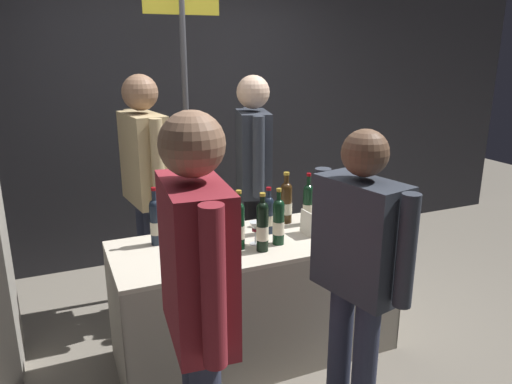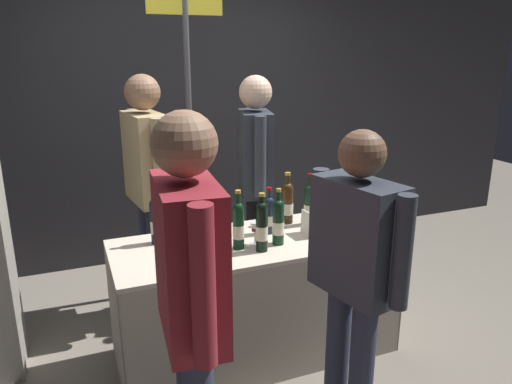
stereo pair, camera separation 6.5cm
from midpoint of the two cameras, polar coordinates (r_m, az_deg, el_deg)
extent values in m
plane|color=gray|center=(3.29, -0.59, -18.14)|extent=(12.00, 12.00, 0.00)
cube|color=#2D2D33|center=(4.43, -9.76, 11.21)|extent=(7.56, 0.12, 2.96)
cube|color=beige|center=(2.93, -0.63, -5.87)|extent=(1.71, 0.68, 0.02)
cube|color=#ABA392|center=(2.84, 2.07, -15.45)|extent=(1.71, 0.01, 0.74)
cube|color=#ABA392|center=(3.37, -2.82, -9.94)|extent=(1.71, 0.01, 0.74)
cube|color=#ABA392|center=(2.92, -16.68, -15.14)|extent=(0.01, 0.68, 0.74)
cube|color=#ABA392|center=(3.47, 12.57, -9.50)|extent=(0.01, 0.68, 0.74)
cylinder|color=#192333|center=(2.89, -12.31, -3.78)|extent=(0.07, 0.07, 0.24)
sphere|color=#192333|center=(2.85, -12.46, -1.50)|extent=(0.06, 0.06, 0.06)
cylinder|color=#192333|center=(2.84, -12.51, -0.67)|extent=(0.03, 0.03, 0.09)
cylinder|color=maroon|center=(2.82, -12.58, 0.35)|extent=(0.03, 0.03, 0.02)
cylinder|color=beige|center=(2.89, -12.29, -4.14)|extent=(0.07, 0.07, 0.08)
cylinder|color=#38230F|center=(3.06, 8.13, -2.72)|extent=(0.08, 0.08, 0.21)
sphere|color=#38230F|center=(3.03, 8.21, -0.84)|extent=(0.08, 0.08, 0.08)
cylinder|color=#38230F|center=(3.02, 8.24, -0.21)|extent=(0.03, 0.03, 0.07)
cylinder|color=black|center=(3.00, 8.27, 0.58)|extent=(0.04, 0.04, 0.02)
cylinder|color=beige|center=(3.06, 8.12, -3.01)|extent=(0.08, 0.08, 0.07)
cylinder|color=black|center=(2.76, -2.69, -4.30)|extent=(0.07, 0.07, 0.25)
sphere|color=black|center=(2.72, -2.72, -1.88)|extent=(0.06, 0.06, 0.06)
cylinder|color=black|center=(2.71, -2.73, -1.03)|extent=(0.03, 0.03, 0.08)
cylinder|color=#B7932D|center=(2.69, -2.75, 0.01)|extent=(0.03, 0.03, 0.02)
cylinder|color=beige|center=(2.77, -2.68, -4.68)|extent=(0.07, 0.07, 0.08)
cylinder|color=black|center=(2.83, 2.00, -3.84)|extent=(0.07, 0.07, 0.24)
sphere|color=black|center=(2.79, 2.03, -1.52)|extent=(0.07, 0.07, 0.07)
cylinder|color=black|center=(2.78, 2.04, -0.74)|extent=(0.02, 0.02, 0.08)
cylinder|color=#B7932D|center=(2.76, 2.05, 0.24)|extent=(0.03, 0.03, 0.02)
cylinder|color=beige|center=(2.84, 2.00, -4.20)|extent=(0.07, 0.07, 0.08)
cylinder|color=#192333|center=(3.00, 0.86, -3.00)|extent=(0.07, 0.07, 0.20)
sphere|color=#192333|center=(2.97, 0.87, -1.16)|extent=(0.07, 0.07, 0.07)
cylinder|color=#192333|center=(2.96, 0.87, -0.48)|extent=(0.03, 0.03, 0.07)
cylinder|color=maroon|center=(2.95, 0.88, 0.38)|extent=(0.03, 0.03, 0.02)
cylinder|color=beige|center=(3.01, 0.86, -3.29)|extent=(0.07, 0.07, 0.06)
cylinder|color=#38230F|center=(3.18, 2.96, -1.58)|extent=(0.08, 0.08, 0.23)
sphere|color=#38230F|center=(3.14, 2.99, 0.45)|extent=(0.08, 0.08, 0.08)
cylinder|color=#38230F|center=(3.13, 3.00, 1.23)|extent=(0.03, 0.03, 0.09)
cylinder|color=#B7932D|center=(3.12, 3.02, 2.17)|extent=(0.04, 0.04, 0.02)
cylinder|color=beige|center=(3.19, 2.95, -1.90)|extent=(0.08, 0.08, 0.08)
cylinder|color=#38230F|center=(2.61, -5.17, -5.56)|extent=(0.07, 0.07, 0.25)
sphere|color=#38230F|center=(2.57, -5.24, -2.99)|extent=(0.07, 0.07, 0.07)
cylinder|color=#38230F|center=(2.56, -5.27, -2.18)|extent=(0.03, 0.03, 0.08)
cylinder|color=black|center=(2.54, -5.29, -1.17)|extent=(0.03, 0.03, 0.02)
cylinder|color=beige|center=(2.62, -5.16, -5.97)|extent=(0.07, 0.07, 0.08)
cylinder|color=black|center=(3.16, 5.52, -1.74)|extent=(0.06, 0.06, 0.23)
sphere|color=black|center=(3.13, 5.58, 0.30)|extent=(0.06, 0.06, 0.06)
cylinder|color=black|center=(3.12, 5.60, 1.09)|extent=(0.03, 0.03, 0.09)
cylinder|color=maroon|center=(3.10, 5.63, 2.05)|extent=(0.03, 0.03, 0.02)
cylinder|color=beige|center=(3.17, 5.51, -2.06)|extent=(0.07, 0.07, 0.08)
cylinder|color=#38230F|center=(2.99, 12.71, -3.11)|extent=(0.08, 0.08, 0.24)
sphere|color=#38230F|center=(2.96, 12.85, -0.94)|extent=(0.08, 0.08, 0.08)
cylinder|color=#38230F|center=(2.95, 12.89, -0.27)|extent=(0.03, 0.03, 0.07)
cylinder|color=black|center=(2.93, 12.95, 0.57)|extent=(0.04, 0.04, 0.02)
cylinder|color=beige|center=(3.00, 12.68, -3.45)|extent=(0.08, 0.08, 0.08)
cylinder|color=black|center=(2.73, 0.08, -4.40)|extent=(0.07, 0.07, 0.26)
sphere|color=black|center=(2.69, 0.08, -1.84)|extent=(0.07, 0.07, 0.07)
cylinder|color=black|center=(2.68, 0.08, -1.17)|extent=(0.03, 0.03, 0.07)
cylinder|color=#B7932D|center=(2.66, 0.08, -0.31)|extent=(0.03, 0.03, 0.02)
cylinder|color=beige|center=(2.74, 0.08, -4.80)|extent=(0.07, 0.07, 0.08)
cylinder|color=silver|center=(2.87, -0.73, -6.09)|extent=(0.07, 0.07, 0.00)
cylinder|color=silver|center=(2.85, -0.74, -5.40)|extent=(0.01, 0.01, 0.07)
cone|color=silver|center=(2.83, -0.74, -4.13)|extent=(0.07, 0.07, 0.06)
cylinder|color=#590C19|center=(2.83, -0.74, -4.46)|extent=(0.04, 0.04, 0.02)
cube|color=silver|center=(2.99, 5.37, -3.69)|extent=(0.02, 0.14, 0.15)
cylinder|color=#2D3347|center=(3.67, -13.17, -7.15)|extent=(0.12, 0.12, 0.86)
cylinder|color=#2D3347|center=(3.51, -12.28, -8.17)|extent=(0.12, 0.12, 0.86)
cube|color=tan|center=(3.36, -13.52, 3.81)|extent=(0.27, 0.47, 0.61)
sphere|color=#8C664C|center=(3.30, -14.04, 11.27)|extent=(0.24, 0.24, 0.24)
cylinder|color=tan|center=(3.61, -14.85, 4.97)|extent=(0.08, 0.08, 0.56)
cylinder|color=tan|center=(3.11, -12.04, 3.34)|extent=(0.08, 0.08, 0.56)
cylinder|color=black|center=(3.79, -0.98, -5.97)|extent=(0.12, 0.12, 0.85)
cylinder|color=black|center=(3.65, -0.64, -6.88)|extent=(0.12, 0.12, 0.85)
cube|color=#2D333D|center=(3.50, -0.86, 4.56)|extent=(0.30, 0.43, 0.60)
sphere|color=beige|center=(3.44, -0.89, 11.66)|extent=(0.23, 0.23, 0.23)
cylinder|color=#2D333D|center=(3.73, -1.39, 5.68)|extent=(0.08, 0.08, 0.55)
cylinder|color=#2D333D|center=(3.26, -0.26, 4.11)|extent=(0.08, 0.08, 0.55)
cylinder|color=#2D3347|center=(2.54, 11.85, -19.70)|extent=(0.12, 0.12, 0.77)
cylinder|color=#2D3347|center=(2.64, 9.07, -18.10)|extent=(0.12, 0.12, 0.77)
cube|color=#2D333D|center=(2.28, 11.28, -5.25)|extent=(0.29, 0.46, 0.55)
sphere|color=brown|center=(2.16, 11.87, 4.50)|extent=(0.21, 0.21, 0.21)
cylinder|color=#2D333D|center=(2.11, 16.42, -6.72)|extent=(0.08, 0.08, 0.50)
cylinder|color=#2D333D|center=(2.44, 6.92, -2.98)|extent=(0.08, 0.08, 0.50)
cube|color=maroon|center=(1.79, -8.06, -8.08)|extent=(0.25, 0.46, 0.59)
sphere|color=#8C664C|center=(1.66, -8.65, 5.58)|extent=(0.23, 0.23, 0.23)
cylinder|color=maroon|center=(1.54, -6.23, -11.21)|extent=(0.08, 0.08, 0.55)
cylinder|color=maroon|center=(2.02, -9.48, -4.45)|extent=(0.08, 0.08, 0.55)
cylinder|color=#47474C|center=(3.71, -8.55, 4.91)|extent=(0.04, 0.04, 2.28)
cube|color=yellow|center=(3.65, -9.29, 21.03)|extent=(0.54, 0.02, 0.15)
camera|label=1|loc=(0.03, -90.65, -0.19)|focal=34.06mm
camera|label=2|loc=(0.03, 89.35, 0.19)|focal=34.06mm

